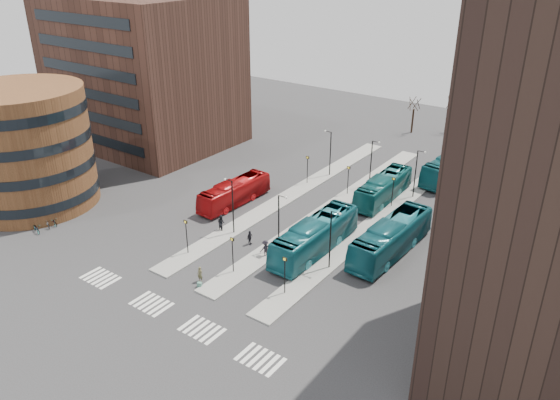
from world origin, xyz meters
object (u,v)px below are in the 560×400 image
Objects in this scene: commuter_a at (221,223)px; commuter_b at (250,238)px; red_bus at (234,193)px; teal_bus_b at (383,188)px; bicycle_far at (53,222)px; teal_bus_a at (315,236)px; teal_bus_d at (455,167)px; bicycle_mid at (47,224)px; traveller at (200,274)px; teal_bus_c at (391,237)px; bicycle_near at (36,228)px; commuter_c at (265,248)px; suitcase at (200,285)px.

commuter_a is 1.20× the size of commuter_b.
red_bus is 18.05m from teal_bus_b.
commuter_a is at bearing -54.36° from bicycle_far.
teal_bus_a is 27.13m from teal_bus_d.
bicycle_mid is (-12.87, -16.80, -0.99)m from red_bus.
traveller reaches higher than bicycle_far.
teal_bus_c reaches higher than red_bus.
teal_bus_d reaches higher than teal_bus_a.
teal_bus_d is (18.71, 22.84, 0.31)m from red_bus.
bicycle_near is 1.97m from bicycle_far.
teal_bus_c is at bearing 33.28° from teal_bus_a.
teal_bus_a reaches higher than red_bus.
teal_bus_b reaches higher than red_bus.
bicycle_near is 1.10× the size of bicycle_mid.
teal_bus_b is 39.93m from bicycle_near.
teal_bus_a is at bearing -144.62° from teal_bus_c.
commuter_b is 0.87× the size of commuter_c.
teal_bus_c is at bearing -77.23° from teal_bus_d.
teal_bus_a is 6.71× the size of commuter_a.
teal_bus_b reaches higher than commuter_c.
suitcase is at bearing -123.86° from teal_bus_c.
teal_bus_d is 6.81× the size of commuter_a.
teal_bus_d is at bearing -170.91° from commuter_c.
bicycle_far is (0.00, 1.97, -0.02)m from bicycle_near.
suitcase is 17.82m from red_bus.
teal_bus_b reaches higher than bicycle_far.
teal_bus_c is at bearing -61.85° from teal_bus_b.
teal_bus_a is 0.99× the size of teal_bus_c.
teal_bus_a reaches higher than teal_bus_b.
commuter_b is (-11.10, -29.46, -1.00)m from teal_bus_d.
bicycle_mid is (-26.85, -28.22, -1.11)m from teal_bus_b.
traveller is at bearing -82.73° from bicycle_far.
bicycle_near is 1.31m from bicycle_mid.
suitcase is 21.71m from bicycle_mid.
bicycle_far is (-21.10, -1.39, -0.33)m from traveller.
teal_bus_a is at bearing -91.71° from teal_bus_b.
bicycle_mid is (-23.27, -9.19, -0.42)m from commuter_c.
teal_bus_c is 1.00× the size of teal_bus_d.
teal_bus_b is at bearing 72.34° from traveller.
red_bus is at bearing 44.78° from commuter_b.
commuter_b is 0.91× the size of bicycle_far.
teal_bus_d is at bearing -21.77° from bicycle_mid.
suitcase is 0.05× the size of red_bus.
teal_bus_b reaches higher than bicycle_mid.
commuter_a is 18.96m from bicycle_far.
bicycle_mid is (-20.48, -10.18, -0.30)m from commuter_b.
teal_bus_c and teal_bus_d have the same top height.
commuter_c is 25.53m from bicycle_near.
traveller is at bearing -96.72° from teal_bus_d.
teal_bus_a is 5.18m from commuter_c.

